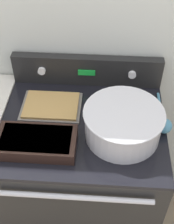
% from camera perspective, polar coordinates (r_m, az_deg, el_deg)
% --- Properties ---
extents(kitchen_wall, '(8.00, 0.05, 2.50)m').
position_cam_1_polar(kitchen_wall, '(1.60, 0.15, 15.42)').
color(kitchen_wall, silver).
rests_on(kitchen_wall, ground_plane).
extents(stove_range, '(0.79, 0.70, 0.94)m').
position_cam_1_polar(stove_range, '(1.86, -0.66, -12.10)').
color(stove_range, black).
rests_on(stove_range, ground_plane).
extents(control_panel, '(0.79, 0.07, 0.17)m').
position_cam_1_polar(control_panel, '(1.67, -0.00, 7.63)').
color(control_panel, black).
rests_on(control_panel, stove_range).
extents(mixing_bowl, '(0.36, 0.36, 0.15)m').
position_cam_1_polar(mixing_bowl, '(1.39, 6.62, -1.87)').
color(mixing_bowl, silver).
rests_on(mixing_bowl, stove_range).
extents(casserole_dish, '(0.35, 0.19, 0.06)m').
position_cam_1_polar(casserole_dish, '(1.39, -9.24, -5.37)').
color(casserole_dish, black).
rests_on(casserole_dish, stove_range).
extents(baking_tray, '(0.30, 0.22, 0.02)m').
position_cam_1_polar(baking_tray, '(1.57, -6.53, 1.10)').
color(baking_tray, slate).
rests_on(baking_tray, stove_range).
extents(ladle, '(0.07, 0.30, 0.07)m').
position_cam_1_polar(ladle, '(1.49, 13.88, -2.12)').
color(ladle, teal).
rests_on(ladle, stove_range).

